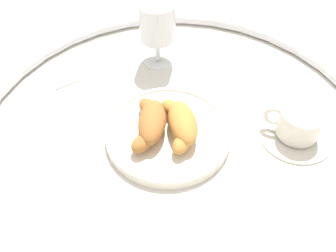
{
  "coord_description": "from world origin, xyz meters",
  "views": [
    {
      "loc": [
        -0.39,
        -0.18,
        0.52
      ],
      "look_at": [
        -0.01,
        0.01,
        0.03
      ],
      "focal_mm": 39.46,
      "sensor_mm": 36.0,
      "label": 1
    }
  ],
  "objects_px": {
    "pastry_plate": "(168,133)",
    "coffee_cup_near": "(298,126)",
    "croissant_large": "(182,122)",
    "sugar_packet": "(65,79)",
    "croissant_small": "(150,122)",
    "juice_glass_left": "(157,24)"
  },
  "relations": [
    {
      "from": "croissant_small",
      "to": "coffee_cup_near",
      "type": "height_order",
      "value": "croissant_small"
    },
    {
      "from": "croissant_large",
      "to": "coffee_cup_near",
      "type": "xyz_separation_m",
      "value": [
        0.09,
        -0.18,
        -0.01
      ]
    },
    {
      "from": "croissant_large",
      "to": "sugar_packet",
      "type": "height_order",
      "value": "croissant_large"
    },
    {
      "from": "croissant_large",
      "to": "juice_glass_left",
      "type": "xyz_separation_m",
      "value": [
        0.18,
        0.14,
        0.05
      ]
    },
    {
      "from": "pastry_plate",
      "to": "coffee_cup_near",
      "type": "height_order",
      "value": "coffee_cup_near"
    },
    {
      "from": "pastry_plate",
      "to": "coffee_cup_near",
      "type": "relative_size",
      "value": 1.67
    },
    {
      "from": "juice_glass_left",
      "to": "croissant_large",
      "type": "bearing_deg",
      "value": -141.88
    },
    {
      "from": "croissant_large",
      "to": "sugar_packet",
      "type": "bearing_deg",
      "value": 83.84
    },
    {
      "from": "croissant_large",
      "to": "sugar_packet",
      "type": "xyz_separation_m",
      "value": [
        0.03,
        0.28,
        -0.04
      ]
    },
    {
      "from": "coffee_cup_near",
      "to": "sugar_packet",
      "type": "xyz_separation_m",
      "value": [
        -0.06,
        0.47,
        -0.02
      ]
    },
    {
      "from": "pastry_plate",
      "to": "juice_glass_left",
      "type": "bearing_deg",
      "value": 31.92
    },
    {
      "from": "pastry_plate",
      "to": "coffee_cup_near",
      "type": "bearing_deg",
      "value": -62.77
    },
    {
      "from": "pastry_plate",
      "to": "croissant_small",
      "type": "bearing_deg",
      "value": 117.49
    },
    {
      "from": "pastry_plate",
      "to": "croissant_large",
      "type": "relative_size",
      "value": 1.91
    },
    {
      "from": "juice_glass_left",
      "to": "sugar_packet",
      "type": "bearing_deg",
      "value": 135.36
    },
    {
      "from": "pastry_plate",
      "to": "coffee_cup_near",
      "type": "distance_m",
      "value": 0.23
    },
    {
      "from": "croissant_large",
      "to": "croissant_small",
      "type": "distance_m",
      "value": 0.06
    },
    {
      "from": "pastry_plate",
      "to": "croissant_small",
      "type": "distance_m",
      "value": 0.04
    },
    {
      "from": "coffee_cup_near",
      "to": "croissant_small",
      "type": "bearing_deg",
      "value": 117.26
    },
    {
      "from": "croissant_small",
      "to": "coffee_cup_near",
      "type": "distance_m",
      "value": 0.26
    },
    {
      "from": "pastry_plate",
      "to": "juice_glass_left",
      "type": "relative_size",
      "value": 1.62
    },
    {
      "from": "coffee_cup_near",
      "to": "sugar_packet",
      "type": "bearing_deg",
      "value": 97.84
    }
  ]
}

